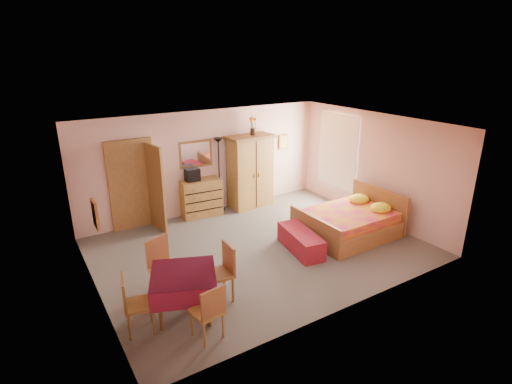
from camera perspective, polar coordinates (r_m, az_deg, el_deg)
floor at (r=8.54m, az=0.50°, el=-7.99°), size 6.50×6.50×0.00m
ceiling at (r=7.69m, az=0.56°, el=9.46°), size 6.50×6.50×0.00m
wall_back at (r=10.12m, az=-7.09°, el=4.25°), size 6.50×0.10×2.60m
wall_front at (r=6.21m, az=13.04°, el=-6.23°), size 6.50×0.10×2.60m
wall_left at (r=6.96m, az=-22.77°, el=-4.43°), size 0.10×5.00×2.60m
wall_right at (r=10.06m, az=16.39°, el=3.50°), size 0.10×5.00×2.60m
doorway at (r=9.57m, az=-17.29°, el=0.87°), size 1.06×0.12×2.15m
window at (r=10.80m, az=11.63°, el=5.79°), size 0.08×1.40×1.95m
picture_left at (r=6.27m, az=-22.00°, el=-2.99°), size 0.04×0.32×0.42m
picture_back at (r=11.19m, az=3.95°, el=7.15°), size 0.30×0.04×0.40m
chest_of_drawers at (r=10.08m, az=-7.86°, el=-0.80°), size 1.04×0.58×0.94m
wall_mirror at (r=9.95m, az=-8.64°, el=5.39°), size 0.86×0.08×0.68m
stereo at (r=9.82m, az=-9.09°, el=2.44°), size 0.34×0.26×0.31m
floor_lamp at (r=10.21m, az=-5.27°, el=2.44°), size 0.32×0.32×1.91m
wardrobe at (r=10.43m, az=-0.79°, el=2.92°), size 1.25×0.69×1.92m
sunflower_vase at (r=10.23m, az=-0.47°, el=9.45°), size 0.19×0.19×0.46m
bed at (r=9.13m, az=13.01°, el=-3.33°), size 2.06×1.63×0.95m
bench at (r=8.40m, az=6.39°, el=-6.97°), size 0.69×1.34×0.43m
dining_table at (r=6.55m, az=-10.18°, el=-14.03°), size 1.28×1.28×0.72m
chair_south at (r=5.99m, az=-7.06°, el=-16.47°), size 0.46×0.46×0.89m
chair_north at (r=6.97m, az=-12.61°, el=-10.56°), size 0.60×0.60×1.01m
chair_west at (r=6.29m, az=-16.36°, el=-15.08°), size 0.49×0.49×0.92m
chair_east at (r=6.73m, az=-5.44°, el=-11.51°), size 0.47×0.47×0.98m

